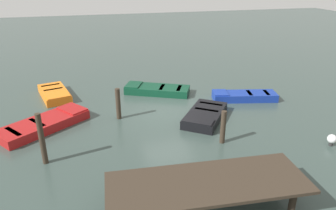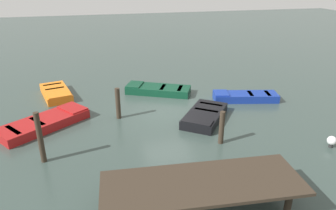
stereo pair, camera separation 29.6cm
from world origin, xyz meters
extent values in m
plane|color=#33423D|center=(0.00, 0.00, 0.00)|extent=(80.00, 80.00, 0.00)
cube|color=#33281E|center=(0.71, 7.00, 0.90)|extent=(5.86, 2.41, 0.10)
cylinder|color=black|center=(2.94, 6.13, 0.42)|extent=(0.20, 0.20, 0.85)
cylinder|color=black|center=(-1.53, 7.86, 0.42)|extent=(0.20, 0.20, 0.85)
cylinder|color=black|center=(-1.63, 6.47, 0.42)|extent=(0.20, 0.20, 0.85)
cube|color=black|center=(-1.45, 1.31, 0.20)|extent=(2.92, 3.21, 0.40)
cube|color=gray|center=(-1.45, 1.31, 0.34)|extent=(2.40, 2.67, 0.04)
cube|color=black|center=(-0.77, 2.22, 0.43)|extent=(1.43, 1.30, 0.06)
cube|color=#776E5D|center=(-1.58, 1.13, 0.38)|extent=(1.03, 0.84, 0.04)
cube|color=#776E5D|center=(-2.07, 0.49, 0.38)|extent=(1.03, 0.84, 0.04)
cube|color=#0C3823|center=(-0.07, -2.63, 0.20)|extent=(3.77, 2.68, 0.40)
cube|color=maroon|center=(-0.07, -2.63, 0.34)|extent=(3.17, 2.20, 0.04)
cube|color=#0C3823|center=(1.19, -3.23, 0.43)|extent=(1.20, 1.37, 0.06)
cube|color=maroon|center=(-0.31, -2.52, 0.38)|extent=(0.60, 0.98, 0.04)
cube|color=maroon|center=(-1.20, -2.09, 0.38)|extent=(0.60, 0.98, 0.04)
cube|color=orange|center=(5.55, -3.51, 0.20)|extent=(1.98, 3.11, 0.40)
cube|color=black|center=(5.55, -3.51, 0.34)|extent=(1.60, 2.62, 0.04)
cube|color=orange|center=(5.27, -2.43, 0.43)|extent=(1.29, 0.91, 0.06)
cube|color=black|center=(5.61, -3.72, 0.38)|extent=(1.03, 0.45, 0.04)
cube|color=black|center=(5.80, -4.49, 0.38)|extent=(1.03, 0.45, 0.04)
cube|color=navy|center=(-4.40, -0.45, 0.20)|extent=(3.53, 1.76, 0.40)
cube|color=silver|center=(-4.40, -0.45, 0.34)|extent=(2.99, 1.42, 0.04)
cube|color=navy|center=(-3.11, -0.74, 0.43)|extent=(0.93, 1.08, 0.06)
cube|color=#A4A49F|center=(-4.65, -0.39, 0.38)|extent=(0.37, 0.84, 0.04)
cube|color=#A4A49F|center=(-5.55, -0.19, 0.38)|extent=(0.37, 0.84, 0.04)
cube|color=maroon|center=(5.76, 0.33, 0.20)|extent=(3.99, 3.48, 0.40)
cube|color=black|center=(5.76, 0.33, 0.34)|extent=(3.33, 2.88, 0.04)
cube|color=maroon|center=(4.55, -0.57, 0.43)|extent=(1.47, 1.56, 0.06)
cube|color=black|center=(6.00, 0.50, 0.38)|extent=(0.84, 1.03, 0.04)
cube|color=black|center=(6.86, 1.14, 0.38)|extent=(0.84, 1.03, 0.04)
cylinder|color=#33281E|center=(5.47, 3.26, 0.98)|extent=(0.20, 0.20, 1.96)
cylinder|color=#33281E|center=(-1.33, 3.54, 0.69)|extent=(0.21, 0.21, 1.39)
cylinder|color=#33281E|center=(2.44, 0.17, 0.75)|extent=(0.22, 0.22, 1.49)
cylinder|color=#262626|center=(-5.42, 4.89, 0.06)|extent=(0.16, 0.16, 0.12)
sphere|color=white|center=(-5.42, 4.89, 0.30)|extent=(0.36, 0.36, 0.36)
camera|label=1|loc=(3.69, 13.80, 6.40)|focal=33.72mm
camera|label=2|loc=(3.41, 13.88, 6.40)|focal=33.72mm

